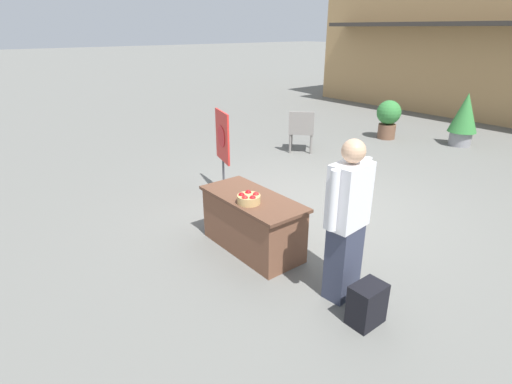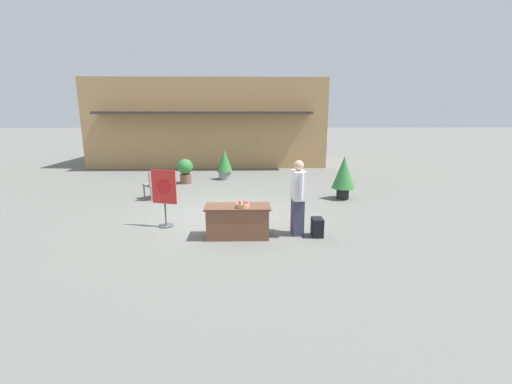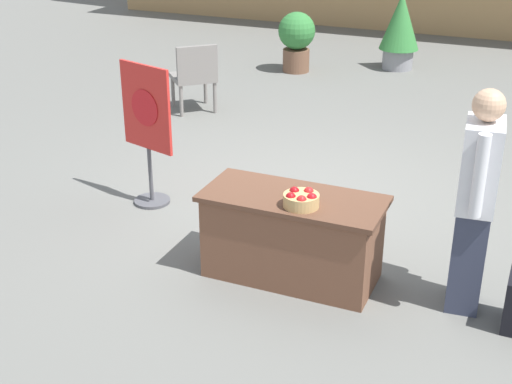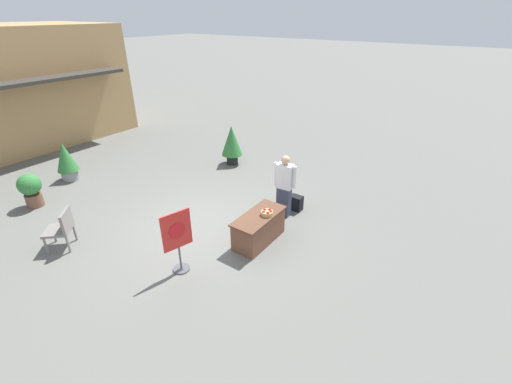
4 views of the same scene
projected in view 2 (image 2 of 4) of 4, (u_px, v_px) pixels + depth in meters
name	position (u px, v px, depth m)	size (l,w,h in m)	color
ground_plane	(225.00, 217.00, 9.14)	(120.00, 120.00, 0.00)	slate
storefront_building	(210.00, 123.00, 19.15)	(12.09, 5.84, 4.42)	tan
display_table	(238.00, 221.00, 7.62)	(1.44, 0.65, 0.72)	brown
apple_basket	(243.00, 205.00, 7.39)	(0.28, 0.28, 0.13)	tan
person_visitor	(298.00, 197.00, 7.66)	(0.30, 0.61, 1.71)	#33384C
backpack	(317.00, 227.00, 7.68)	(0.24, 0.34, 0.42)	black
poster_board	(164.00, 195.00, 8.23)	(0.62, 0.36, 1.41)	#4C4C51
patio_chair	(155.00, 183.00, 10.96)	(0.78, 0.78, 0.94)	gray
potted_plant_near_right	(344.00, 174.00, 10.94)	(0.73, 0.73, 1.39)	black
potted_plant_near_left	(225.00, 163.00, 14.28)	(0.65, 0.65, 1.25)	gray
potted_plant_far_right	(185.00, 170.00, 13.47)	(0.60, 0.60, 0.97)	brown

